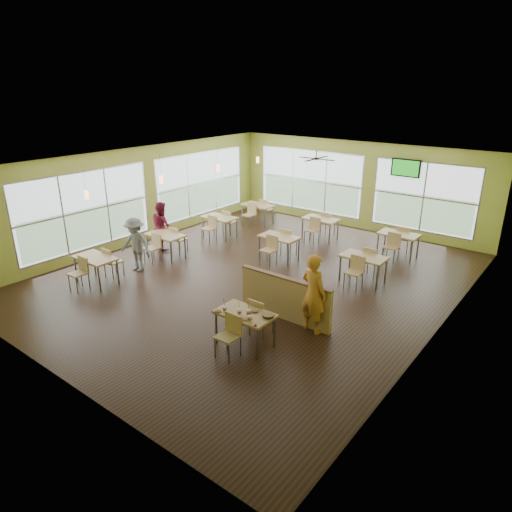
{
  "coord_description": "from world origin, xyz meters",
  "views": [
    {
      "loc": [
        7.23,
        -9.4,
        5.12
      ],
      "look_at": [
        0.68,
        -0.93,
        1.06
      ],
      "focal_mm": 32.0,
      "sensor_mm": 36.0,
      "label": 1
    }
  ],
  "objects_px": {
    "half_wall_divider": "(285,298)",
    "food_basket": "(268,315)",
    "main_table": "(245,318)",
    "man_plaid": "(313,293)"
  },
  "relations": [
    {
      "from": "main_table",
      "to": "food_basket",
      "type": "xyz_separation_m",
      "value": [
        0.48,
        0.15,
        0.15
      ]
    },
    {
      "from": "food_basket",
      "to": "main_table",
      "type": "bearing_deg",
      "value": -162.8
    },
    {
      "from": "man_plaid",
      "to": "half_wall_divider",
      "type": "bearing_deg",
      "value": 6.44
    },
    {
      "from": "half_wall_divider",
      "to": "food_basket",
      "type": "xyz_separation_m",
      "value": [
        0.48,
        -1.3,
        0.26
      ]
    },
    {
      "from": "half_wall_divider",
      "to": "man_plaid",
      "type": "distance_m",
      "value": 0.88
    },
    {
      "from": "main_table",
      "to": "food_basket",
      "type": "distance_m",
      "value": 0.52
    },
    {
      "from": "half_wall_divider",
      "to": "man_plaid",
      "type": "relative_size",
      "value": 1.33
    },
    {
      "from": "food_basket",
      "to": "half_wall_divider",
      "type": "bearing_deg",
      "value": 110.16
    },
    {
      "from": "main_table",
      "to": "man_plaid",
      "type": "height_order",
      "value": "man_plaid"
    },
    {
      "from": "half_wall_divider",
      "to": "main_table",
      "type": "bearing_deg",
      "value": -90.0
    }
  ]
}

